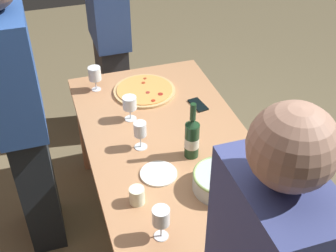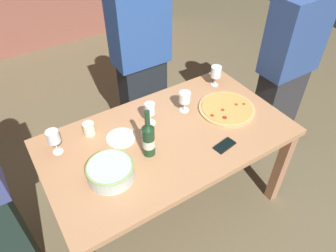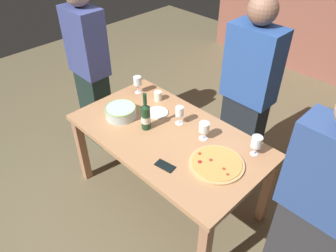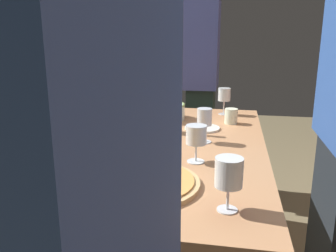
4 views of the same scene
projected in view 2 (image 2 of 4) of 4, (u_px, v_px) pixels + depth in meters
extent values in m
plane|color=#6F6346|center=(168.00, 203.00, 2.52)|extent=(8.00, 8.00, 0.00)
cube|color=tan|center=(168.00, 137.00, 2.03)|extent=(1.60, 0.90, 0.04)
cube|color=#B07858|center=(280.00, 167.00, 2.33)|extent=(0.07, 0.07, 0.71)
cube|color=#B07858|center=(51.00, 182.00, 2.23)|extent=(0.07, 0.07, 0.71)
cube|color=#B07858|center=(214.00, 111.00, 2.83)|extent=(0.07, 0.07, 0.71)
cylinder|color=tan|center=(227.00, 109.00, 2.21)|extent=(0.40, 0.40, 0.02)
cylinder|color=#EAA04E|center=(227.00, 108.00, 2.20)|extent=(0.36, 0.36, 0.01)
cylinder|color=#B22B17|center=(212.00, 115.00, 2.13)|extent=(0.03, 0.03, 0.00)
cylinder|color=#9F281C|center=(225.00, 118.00, 2.11)|extent=(0.03, 0.03, 0.00)
cylinder|color=#A03B1F|center=(244.00, 104.00, 2.22)|extent=(0.02, 0.02, 0.00)
cylinder|color=#AA391D|center=(236.00, 105.00, 2.22)|extent=(0.02, 0.02, 0.00)
cylinder|color=#A0332A|center=(223.00, 110.00, 2.17)|extent=(0.03, 0.03, 0.00)
cylinder|color=silver|center=(111.00, 172.00, 1.73)|extent=(0.26, 0.26, 0.09)
torus|color=#91B362|center=(110.00, 167.00, 1.70)|extent=(0.27, 0.27, 0.01)
cylinder|color=#1B3C21|center=(149.00, 141.00, 1.83)|extent=(0.08, 0.08, 0.20)
cone|color=#1B3C21|center=(148.00, 127.00, 1.76)|extent=(0.08, 0.08, 0.03)
cylinder|color=#1B3C21|center=(147.00, 118.00, 1.71)|extent=(0.03, 0.03, 0.09)
cylinder|color=silver|center=(149.00, 142.00, 1.84)|extent=(0.08, 0.08, 0.06)
cylinder|color=white|center=(215.00, 85.00, 2.44)|extent=(0.06, 0.06, 0.00)
cylinder|color=white|center=(215.00, 80.00, 2.42)|extent=(0.01, 0.01, 0.07)
cylinder|color=white|center=(216.00, 72.00, 2.37)|extent=(0.08, 0.08, 0.09)
cylinder|color=maroon|center=(216.00, 74.00, 2.38)|extent=(0.07, 0.07, 0.05)
cylinder|color=white|center=(58.00, 151.00, 1.91)|extent=(0.06, 0.06, 0.00)
cylinder|color=white|center=(56.00, 146.00, 1.88)|extent=(0.01, 0.01, 0.08)
cylinder|color=white|center=(53.00, 137.00, 1.82)|extent=(0.08, 0.08, 0.08)
cylinder|color=maroon|center=(54.00, 139.00, 1.84)|extent=(0.07, 0.07, 0.04)
cylinder|color=white|center=(184.00, 110.00, 2.21)|extent=(0.07, 0.07, 0.00)
cylinder|color=white|center=(184.00, 106.00, 2.18)|extent=(0.01, 0.01, 0.07)
cylinder|color=white|center=(185.00, 97.00, 2.13)|extent=(0.08, 0.08, 0.08)
cylinder|color=maroon|center=(185.00, 100.00, 2.15)|extent=(0.07, 0.07, 0.03)
cylinder|color=white|center=(151.00, 123.00, 2.11)|extent=(0.07, 0.07, 0.00)
cylinder|color=white|center=(150.00, 118.00, 2.08)|extent=(0.01, 0.01, 0.08)
cylinder|color=white|center=(150.00, 109.00, 2.02)|extent=(0.07, 0.07, 0.08)
cylinder|color=maroon|center=(150.00, 112.00, 2.04)|extent=(0.06, 0.06, 0.03)
cylinder|color=#E5F1CF|center=(89.00, 129.00, 2.00)|extent=(0.07, 0.07, 0.09)
cylinder|color=white|center=(121.00, 138.00, 1.99)|extent=(0.19, 0.19, 0.01)
cube|color=black|center=(225.00, 146.00, 1.94)|extent=(0.15, 0.09, 0.01)
cube|color=#303035|center=(275.00, 109.00, 2.77)|extent=(0.39, 0.20, 0.80)
cube|color=#304C8A|center=(297.00, 35.00, 2.31)|extent=(0.46, 0.24, 0.60)
cube|color=black|center=(144.00, 104.00, 2.79)|extent=(0.37, 0.20, 0.85)
cube|color=#294D95|center=(139.00, 23.00, 2.29)|extent=(0.43, 0.24, 0.64)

